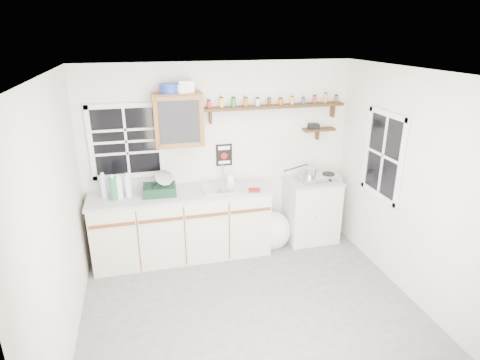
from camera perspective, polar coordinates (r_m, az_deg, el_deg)
The scene contains 18 objects.
room at distance 3.97m, azimuth 1.80°, elevation -3.38°, with size 3.64×3.24×2.54m.
main_cabinet at distance 5.37m, azimuth -8.20°, elevation -6.22°, with size 2.31×0.63×0.92m.
right_cabinet at distance 5.83m, azimuth 10.03°, elevation -4.14°, with size 0.73×0.57×0.91m.
sink at distance 5.25m, azimuth -2.63°, elevation -1.02°, with size 0.52×0.44×0.29m.
upper_cabinet at distance 5.05m, azimuth -8.76°, elevation 8.51°, with size 0.60×0.32×0.65m.
upper_cabinet_clutter at distance 4.99m, azimuth -9.02°, elevation 12.83°, with size 0.41×0.24×0.14m.
spice_shelf at distance 5.36m, azimuth 4.79°, elevation 10.48°, with size 1.91×0.18×0.34m.
secondary_shelf at distance 5.68m, azimuth 10.91°, elevation 7.13°, with size 0.45×0.16×0.24m.
warning_sign at distance 5.41m, azimuth -2.28°, elevation 3.58°, with size 0.22×0.02×0.30m.
window_back at distance 5.24m, azimuth -15.87°, elevation 5.29°, with size 0.93×0.03×0.98m.
window_right at distance 5.10m, azimuth 19.74°, elevation 3.29°, with size 0.03×0.78×1.08m.
water_bottles at distance 5.11m, azimuth -17.24°, elevation -0.95°, with size 0.36×0.19×0.32m.
dish_rack at distance 5.11m, azimuth -11.21°, elevation -0.98°, with size 0.42×0.32×0.30m.
soap_bottle at distance 5.37m, azimuth -1.38°, elevation 0.36°, with size 0.08×0.08×0.17m, color white.
rag at distance 5.15m, azimuth 2.04°, elevation -1.45°, with size 0.14×0.12×0.02m, color maroon.
hotplate at distance 5.66m, azimuth 11.15°, elevation 0.41°, with size 0.60×0.36×0.08m.
saucepan at distance 5.57m, azimuth 9.82°, elevation 1.16°, with size 0.40×0.30×0.19m.
trash_bag at distance 5.67m, azimuth 4.57°, elevation -7.16°, with size 0.47×0.43×0.54m.
Camera 1 is at (-1.01, -3.48, 2.85)m, focal length 30.00 mm.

